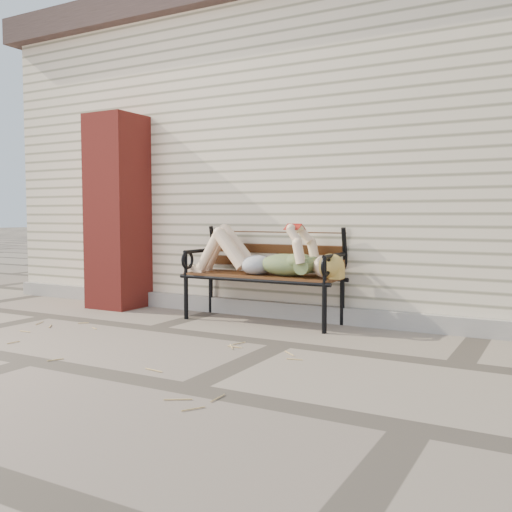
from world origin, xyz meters
The scene contains 8 objects.
ground centered at (0.00, 0.00, 0.00)m, with size 80.00×80.00×0.00m, color #7B6D5F.
house_wall centered at (0.00, 3.00, 1.50)m, with size 8.00×4.00×3.00m, color beige.
house_roof centered at (0.00, 3.00, 3.15)m, with size 8.30×4.30×0.30m, color #4C3936.
foundation_strip centered at (0.00, 0.97, 0.07)m, with size 8.00×0.10×0.15m, color #A7A097.
brick_pillar centered at (-2.30, 0.75, 1.00)m, with size 0.50×0.50×2.00m, color maroon.
garden_bench centered at (-0.58, 0.82, 0.57)m, with size 1.57×0.62×1.01m.
reading_woman centered at (-0.56, 0.70, 0.60)m, with size 1.48×0.34×0.47m.
straw_scatter centered at (-1.17, -0.59, 0.01)m, with size 2.69×1.63×0.01m.
Camera 1 is at (1.83, -3.80, 0.96)m, focal length 40.00 mm.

